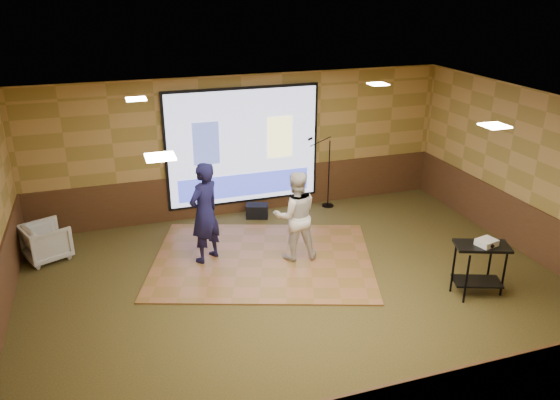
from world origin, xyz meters
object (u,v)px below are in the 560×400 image
object	(u,v)px
player_right	(295,216)
duffel_bag	(257,211)
mic_stand	(326,186)
dance_floor	(263,259)
player_left	(205,213)
av_table	(480,260)
projector	(487,242)
banquet_chair	(46,242)
projector_screen	(244,148)

from	to	relation	value
player_right	duffel_bag	distance (m)	2.17
mic_stand	duffel_bag	world-z (taller)	mic_stand
dance_floor	player_left	xyz separation A→B (m)	(-0.97, 0.31, 0.94)
av_table	projector	bearing A→B (deg)	-35.22
player_left	player_right	bearing A→B (deg)	128.70
av_table	player_right	bearing A→B (deg)	139.43
player_right	projector	world-z (taller)	player_right
banquet_chair	projector_screen	bearing A→B (deg)	-100.09
dance_floor	player_left	bearing A→B (deg)	162.42
banquet_chair	av_table	bearing A→B (deg)	-141.03
banquet_chair	player_left	bearing A→B (deg)	-133.55
mic_stand	dance_floor	bearing A→B (deg)	-139.82
player_right	mic_stand	world-z (taller)	player_right
dance_floor	duffel_bag	xyz separation A→B (m)	(0.44, 1.92, 0.13)
av_table	duffel_bag	world-z (taller)	av_table
player_left	av_table	size ratio (longest dim) A/B	2.09
av_table	mic_stand	distance (m)	4.30
player_left	banquet_chair	distance (m)	3.00
dance_floor	mic_stand	distance (m)	2.94
player_right	av_table	size ratio (longest dim) A/B	1.88
projector_screen	player_left	xyz separation A→B (m)	(-1.24, -1.96, -0.52)
av_table	dance_floor	bearing A→B (deg)	143.91
duffel_bag	dance_floor	bearing A→B (deg)	-103.03
dance_floor	banquet_chair	xyz separation A→B (m)	(-3.73, 1.31, 0.33)
dance_floor	player_right	bearing A→B (deg)	-11.57
player_left	mic_stand	xyz separation A→B (m)	(3.06, 1.71, -0.46)
av_table	mic_stand	xyz separation A→B (m)	(-0.90, 4.20, -0.11)
player_left	duffel_bag	bearing A→B (deg)	-167.23
player_left	banquet_chair	world-z (taller)	player_left
av_table	duffel_bag	distance (m)	4.85
mic_stand	duffel_bag	bearing A→B (deg)	179.60
player_right	duffel_bag	world-z (taller)	player_right
av_table	mic_stand	size ratio (longest dim) A/B	0.53
player_left	projector	world-z (taller)	player_left
projector	duffel_bag	size ratio (longest dim) A/B	0.64
projector	mic_stand	size ratio (longest dim) A/B	0.18
projector_screen	banquet_chair	xyz separation A→B (m)	(-4.00, -0.96, -1.14)
dance_floor	banquet_chair	bearing A→B (deg)	160.66
av_table	player_left	bearing A→B (deg)	147.88
mic_stand	banquet_chair	bearing A→B (deg)	-176.92
mic_stand	projector	bearing A→B (deg)	-81.24
av_table	mic_stand	world-z (taller)	mic_stand
player_left	player_right	world-z (taller)	player_left
dance_floor	duffel_bag	bearing A→B (deg)	76.97
player_left	duffel_bag	world-z (taller)	player_left
player_left	mic_stand	distance (m)	3.53
projector_screen	player_right	xyz separation A→B (m)	(0.32, -2.39, -0.61)
projector_screen	banquet_chair	size ratio (longest dim) A/B	4.44
player_left	banquet_chair	size ratio (longest dim) A/B	2.48
banquet_chair	duffel_bag	distance (m)	4.22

